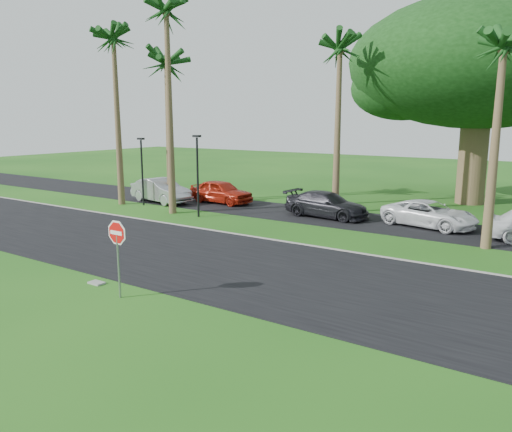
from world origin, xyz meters
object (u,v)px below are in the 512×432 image
at_px(car_silver, 161,191).
at_px(car_red, 221,192).
at_px(car_dark, 326,205).
at_px(stop_sign_near, 117,243).
at_px(car_minivan, 429,214).

height_order(car_silver, car_red, car_silver).
distance_m(car_silver, car_dark, 11.56).
bearing_deg(car_dark, car_red, 90.29).
height_order(car_silver, car_dark, car_silver).
height_order(car_red, car_dark, car_red).
xyz_separation_m(stop_sign_near, car_silver, (-11.78, 13.91, -0.98)).
height_order(stop_sign_near, car_dark, stop_sign_near).
relative_size(stop_sign_near, car_dark, 0.53).
distance_m(car_silver, car_minivan, 17.18).
height_order(stop_sign_near, car_minivan, stop_sign_near).
relative_size(car_dark, car_minivan, 1.02).
bearing_deg(car_red, car_silver, 122.36).
relative_size(car_silver, car_dark, 0.97).
bearing_deg(car_minivan, car_silver, 109.00).
bearing_deg(car_silver, stop_sign_near, -130.49).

